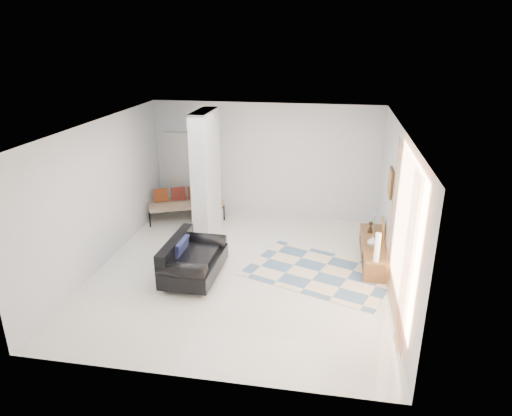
# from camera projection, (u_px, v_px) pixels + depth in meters

# --- Properties ---
(floor) EXTENTS (6.00, 6.00, 0.00)m
(floor) POSITION_uv_depth(u_px,v_px,m) (241.00, 271.00, 8.81)
(floor) COLOR white
(floor) RESTS_ON ground
(ceiling) EXTENTS (6.00, 6.00, 0.00)m
(ceiling) POSITION_uv_depth(u_px,v_px,m) (240.00, 126.00, 7.81)
(ceiling) COLOR white
(ceiling) RESTS_ON wall_back
(wall_back) EXTENTS (6.00, 0.00, 6.00)m
(wall_back) POSITION_uv_depth(u_px,v_px,m) (265.00, 161.00, 11.07)
(wall_back) COLOR silver
(wall_back) RESTS_ON ground
(wall_front) EXTENTS (6.00, 0.00, 6.00)m
(wall_front) POSITION_uv_depth(u_px,v_px,m) (191.00, 286.00, 5.55)
(wall_front) COLOR silver
(wall_front) RESTS_ON ground
(wall_left) EXTENTS (0.00, 6.00, 6.00)m
(wall_left) POSITION_uv_depth(u_px,v_px,m) (100.00, 194.00, 8.75)
(wall_left) COLOR silver
(wall_left) RESTS_ON ground
(wall_right) EXTENTS (0.00, 6.00, 6.00)m
(wall_right) POSITION_uv_depth(u_px,v_px,m) (396.00, 212.00, 7.87)
(wall_right) COLOR silver
(wall_right) RESTS_ON ground
(partition_column) EXTENTS (0.35, 1.20, 2.80)m
(partition_column) POSITION_uv_depth(u_px,v_px,m) (206.00, 175.00, 9.96)
(partition_column) COLOR silver
(partition_column) RESTS_ON floor
(hallway_door) EXTENTS (0.85, 0.06, 2.04)m
(hallway_door) POSITION_uv_depth(u_px,v_px,m) (183.00, 172.00, 11.51)
(hallway_door) COLOR silver
(hallway_door) RESTS_ON floor
(curtain) EXTENTS (0.00, 2.55, 2.55)m
(curtain) POSITION_uv_depth(u_px,v_px,m) (400.00, 236.00, 6.81)
(curtain) COLOR orange
(curtain) RESTS_ON wall_right
(wall_art) EXTENTS (0.04, 0.45, 0.55)m
(wall_art) POSITION_uv_depth(u_px,v_px,m) (391.00, 183.00, 8.62)
(wall_art) COLOR #39210F
(wall_art) RESTS_ON wall_right
(media_console) EXTENTS (0.45, 1.94, 0.80)m
(media_console) POSITION_uv_depth(u_px,v_px,m) (373.00, 251.00, 9.16)
(media_console) COLOR brown
(media_console) RESTS_ON floor
(loveseat) EXTENTS (0.94, 1.57, 0.76)m
(loveseat) POSITION_uv_depth(u_px,v_px,m) (191.00, 260.00, 8.46)
(loveseat) COLOR silver
(loveseat) RESTS_ON floor
(daybed) EXTENTS (1.96, 1.42, 0.77)m
(daybed) POSITION_uv_depth(u_px,v_px,m) (184.00, 202.00, 11.24)
(daybed) COLOR black
(daybed) RESTS_ON floor
(area_rug) EXTENTS (3.08, 2.56, 0.01)m
(area_rug) POSITION_uv_depth(u_px,v_px,m) (319.00, 272.00, 8.75)
(area_rug) COLOR beige
(area_rug) RESTS_ON floor
(cylinder_lamp) EXTENTS (0.10, 0.10, 0.56)m
(cylinder_lamp) POSITION_uv_depth(u_px,v_px,m) (377.00, 247.00, 8.22)
(cylinder_lamp) COLOR silver
(cylinder_lamp) RESTS_ON media_console
(bronze_figurine) EXTENTS (0.13, 0.13, 0.24)m
(bronze_figurine) POSITION_uv_depth(u_px,v_px,m) (370.00, 227.00, 9.50)
(bronze_figurine) COLOR #312016
(bronze_figurine) RESTS_ON media_console
(vase) EXTENTS (0.22, 0.22, 0.21)m
(vase) POSITION_uv_depth(u_px,v_px,m) (372.00, 241.00, 8.90)
(vase) COLOR silver
(vase) RESTS_ON media_console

